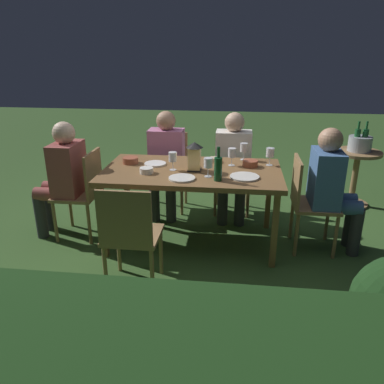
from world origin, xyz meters
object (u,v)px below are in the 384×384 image
person_in_blue (332,185)px  ice_bucket (360,142)px  chair_head_near (308,200)px  wine_glass_b (244,148)px  lantern_centerpiece (194,155)px  bowl_dip (146,170)px  chair_head_far (83,190)px  chair_side_left_b (169,167)px  green_bottle_on_table (218,168)px  bowl_olives (130,160)px  person_in_cream (233,161)px  wine_glass_c (270,153)px  chair_side_left_a (233,169)px  wine_glass_d (173,158)px  wine_glass_e (208,164)px  wine_glass_a (232,154)px  plate_a (245,177)px  plate_c (182,178)px  side_table (356,170)px  chair_side_right_b (130,233)px  bowl_bread (250,163)px  plate_b (155,164)px  person_in_pink (166,159)px  dining_table (192,176)px  bowl_salad (214,160)px  person_in_rust (62,174)px

person_in_blue → ice_bucket: (-0.54, -1.15, 0.13)m
chair_head_near → wine_glass_b: bearing=-33.2°
lantern_centerpiece → bowl_dip: lantern_centerpiece is taller
chair_head_far → chair_side_left_b: 1.10m
green_bottle_on_table → bowl_olives: green_bottle_on_table is taller
person_in_cream → chair_head_near: person_in_cream is taller
wine_glass_c → bowl_olives: bearing=3.8°
chair_side_left_b → person_in_blue: (-1.63, 0.85, 0.15)m
chair_side_left_a → wine_glass_b: bearing=102.8°
chair_side_left_b → ice_bucket: 2.21m
chair_side_left_a → wine_glass_d: 1.09m
chair_head_near → wine_glass_e: wine_glass_e is taller
green_bottle_on_table → wine_glass_a: (-0.11, -0.45, 0.01)m
chair_head_far → bowl_olives: size_ratio=5.80×
person_in_blue → plate_a: (0.78, 0.17, 0.10)m
plate_c → wine_glass_c: bearing=-147.3°
chair_head_far → wine_glass_b: 1.63m
chair_side_left_b → person_in_cream: bearing=165.1°
chair_side_left_b → side_table: chair_side_left_b is taller
chair_head_far → side_table: (-2.86, -1.15, -0.05)m
chair_side_right_b → wine_glass_d: size_ratio=5.15×
chair_side_left_a → plate_c: bearing=69.3°
bowl_bread → side_table: 1.64m
chair_head_near → person_in_blue: person_in_blue is taller
lantern_centerpiece → plate_b: lantern_centerpiece is taller
person_in_cream → chair_head_far: bearing=24.5°
lantern_centerpiece → plate_a: size_ratio=1.04×
bowl_bread → wine_glass_e: bearing=43.2°
green_bottle_on_table → bowl_dip: green_bottle_on_table is taller
chair_head_far → person_in_pink: 0.97m
wine_glass_b → wine_glass_a: bearing=61.9°
chair_side_left_a → bowl_olives: chair_side_left_a is taller
dining_table → chair_head_near: 1.08m
wine_glass_c → plate_c: wine_glass_c is taller
chair_side_left_a → plate_b: 1.07m
chair_side_right_b → wine_glass_b: bearing=-124.2°
dining_table → wine_glass_c: size_ratio=9.66×
chair_head_near → bowl_bread: size_ratio=6.08×
chair_side_right_b → wine_glass_c: bearing=-135.3°
chair_head_far → chair_side_left_b: bearing=-129.4°
chair_side_left_a → side_table: size_ratio=1.31×
bowl_dip → person_in_blue: bearing=-174.8°
bowl_olives → bowl_salad: bearing=-169.8°
chair_side_left_a → side_table: (-1.43, -0.30, -0.05)m
chair_head_near → wine_glass_d: (1.24, 0.03, 0.36)m
lantern_centerpiece → wine_glass_d: bearing=3.0°
chair_side_left_b → wine_glass_c: bearing=150.1°
person_in_rust → lantern_centerpiece: size_ratio=4.34×
person_in_pink → green_bottle_on_table: 1.13m
lantern_centerpiece → plate_b: 0.44m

